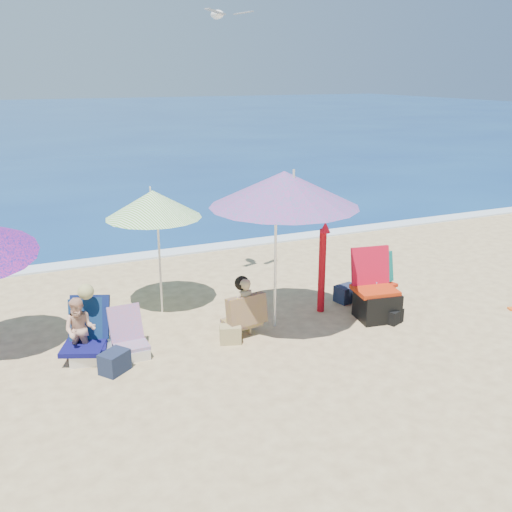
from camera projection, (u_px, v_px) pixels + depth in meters
name	position (u px, v px, depth m)	size (l,w,h in m)	color
ground	(304.00, 346.00, 8.31)	(120.00, 120.00, 0.00)	#D8BC84
sea	(39.00, 121.00, 47.50)	(120.00, 80.00, 0.12)	navy
foam	(192.00, 250.00, 12.74)	(120.00, 0.50, 0.04)	white
umbrella_turquoise	(284.00, 189.00, 8.20)	(2.71, 2.71, 2.45)	white
umbrella_striped	(153.00, 204.00, 9.11)	(1.98, 1.98, 2.01)	silver
furled_umbrella	(323.00, 263.00, 9.28)	(0.19, 0.24, 1.52)	#AA0C14
chair_navy	(90.00, 344.00, 7.94)	(0.68, 0.78, 0.75)	#0E0D48
chair_rainbow	(129.00, 343.00, 8.01)	(0.49, 0.59, 0.65)	#E55164
camp_chair_left	(376.00, 298.00, 9.18)	(0.73, 0.74, 1.10)	#B72D0D
camp_chair_right	(374.00, 286.00, 9.69)	(0.63, 0.68, 0.93)	red
person_center	(245.00, 308.00, 8.53)	(0.64, 0.54, 0.90)	tan
person_left	(82.00, 328.00, 7.82)	(0.81, 0.91, 1.00)	tan
bag_navy_a	(114.00, 362.00, 7.56)	(0.45, 0.43, 0.28)	#1A233B
bag_black_a	(92.00, 329.00, 8.59)	(0.38, 0.35, 0.22)	black
bag_tan	(230.00, 334.00, 8.39)	(0.36, 0.30, 0.26)	tan
bag_navy_b	(347.00, 293.00, 9.91)	(0.42, 0.35, 0.28)	#1B253D
bag_black_b	(394.00, 316.00, 9.06)	(0.34, 0.29, 0.22)	black
seagull	(219.00, 14.00, 9.03)	(0.82, 0.55, 0.14)	white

